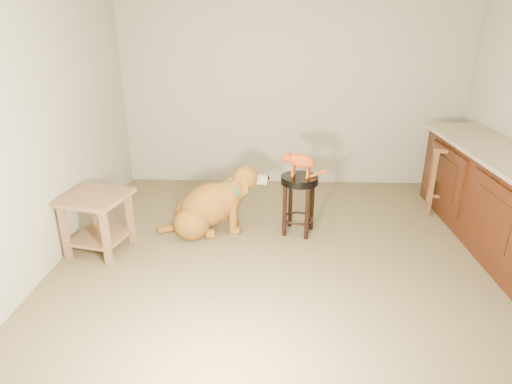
{
  "coord_description": "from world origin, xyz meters",
  "views": [
    {
      "loc": [
        -0.29,
        -3.67,
        2.05
      ],
      "look_at": [
        -0.44,
        0.42,
        0.45
      ],
      "focal_mm": 30.0,
      "sensor_mm": 36.0,
      "label": 1
    }
  ],
  "objects_px": {
    "padded_stool": "(299,193)",
    "golden_retriever": "(210,207)",
    "wood_stool": "(449,178)",
    "side_table": "(97,215)",
    "tabby_kitten": "(299,161)"
  },
  "relations": [
    {
      "from": "wood_stool",
      "to": "side_table",
      "type": "relative_size",
      "value": 1.2
    },
    {
      "from": "padded_stool",
      "to": "tabby_kitten",
      "type": "distance_m",
      "value": 0.34
    },
    {
      "from": "padded_stool",
      "to": "side_table",
      "type": "distance_m",
      "value": 1.99
    },
    {
      "from": "padded_stool",
      "to": "wood_stool",
      "type": "xyz_separation_m",
      "value": [
        1.75,
        0.61,
        -0.03
      ]
    },
    {
      "from": "tabby_kitten",
      "to": "side_table",
      "type": "bearing_deg",
      "value": -149.67
    },
    {
      "from": "side_table",
      "to": "golden_retriever",
      "type": "xyz_separation_m",
      "value": [
        1.0,
        0.46,
        -0.1
      ]
    },
    {
      "from": "wood_stool",
      "to": "side_table",
      "type": "height_order",
      "value": "wood_stool"
    },
    {
      "from": "padded_stool",
      "to": "golden_retriever",
      "type": "distance_m",
      "value": 0.94
    },
    {
      "from": "padded_stool",
      "to": "wood_stool",
      "type": "distance_m",
      "value": 1.86
    },
    {
      "from": "wood_stool",
      "to": "side_table",
      "type": "bearing_deg",
      "value": -163.71
    },
    {
      "from": "padded_stool",
      "to": "wood_stool",
      "type": "relative_size",
      "value": 0.79
    },
    {
      "from": "golden_retriever",
      "to": "tabby_kitten",
      "type": "bearing_deg",
      "value": -9.37
    },
    {
      "from": "wood_stool",
      "to": "tabby_kitten",
      "type": "xyz_separation_m",
      "value": [
        -1.76,
        -0.61,
        0.37
      ]
    },
    {
      "from": "side_table",
      "to": "golden_retriever",
      "type": "distance_m",
      "value": 1.11
    },
    {
      "from": "padded_stool",
      "to": "golden_retriever",
      "type": "relative_size",
      "value": 0.53
    }
  ]
}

